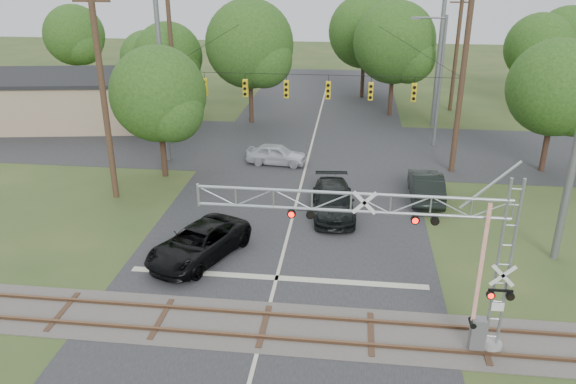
# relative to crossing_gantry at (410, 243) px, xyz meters

# --- Properties ---
(ground) EXTENTS (160.00, 160.00, 0.00)m
(ground) POSITION_rel_crossing_gantry_xyz_m (-5.05, -1.65, -4.09)
(ground) COLOR #314620
(ground) RESTS_ON ground
(road_main) EXTENTS (14.00, 90.00, 0.02)m
(road_main) POSITION_rel_crossing_gantry_xyz_m (-5.05, 8.35, -4.08)
(road_main) COLOR #252527
(road_main) RESTS_ON ground
(road_cross) EXTENTS (90.00, 12.00, 0.02)m
(road_cross) POSITION_rel_crossing_gantry_xyz_m (-5.05, 22.35, -4.08)
(road_cross) COLOR #252527
(road_cross) RESTS_ON ground
(railroad_track) EXTENTS (90.00, 3.20, 0.17)m
(railroad_track) POSITION_rel_crossing_gantry_xyz_m (-5.05, 0.35, -4.06)
(railroad_track) COLOR #4B4641
(railroad_track) RESTS_ON ground
(crossing_gantry) EXTENTS (10.78, 0.83, 6.52)m
(crossing_gantry) POSITION_rel_crossing_gantry_xyz_m (0.00, 0.00, 0.00)
(crossing_gantry) COLOR gray
(crossing_gantry) RESTS_ON ground
(traffic_signal_span) EXTENTS (19.34, 0.36, 11.50)m
(traffic_signal_span) POSITION_rel_crossing_gantry_xyz_m (-4.15, 18.35, 1.55)
(traffic_signal_span) COLOR slate
(traffic_signal_span) RESTS_ON ground
(pickup_black) EXTENTS (4.56, 6.07, 1.53)m
(pickup_black) POSITION_rel_crossing_gantry_xyz_m (-8.86, 5.23, -3.33)
(pickup_black) COLOR black
(pickup_black) RESTS_ON ground
(car_dark) EXTENTS (2.66, 5.52, 1.55)m
(car_dark) POSITION_rel_crossing_gantry_xyz_m (-2.93, 10.82, -3.32)
(car_dark) COLOR black
(car_dark) RESTS_ON ground
(sedan_silver) EXTENTS (4.17, 1.99, 1.38)m
(sedan_silver) POSITION_rel_crossing_gantry_xyz_m (-7.06, 18.37, -3.40)
(sedan_silver) COLOR silver
(sedan_silver) RESTS_ON ground
(suv_dark) EXTENTS (1.76, 4.96, 1.63)m
(suv_dark) POSITION_rel_crossing_gantry_xyz_m (2.25, 13.55, -3.28)
(suv_dark) COLOR black
(suv_dark) RESTS_ON ground
(commercial_building) EXTENTS (18.34, 11.40, 4.00)m
(commercial_building) POSITION_rel_crossing_gantry_xyz_m (-26.87, 26.37, -2.08)
(commercial_building) COLOR #9D8868
(commercial_building) RESTS_ON ground
(streetlight) EXTENTS (2.48, 0.26, 9.31)m
(streetlight) POSITION_rel_crossing_gantry_xyz_m (3.73, 23.57, 1.12)
(streetlight) COLOR slate
(streetlight) RESTS_ON ground
(utility_poles) EXTENTS (25.81, 27.77, 14.48)m
(utility_poles) POSITION_rel_crossing_gantry_xyz_m (-2.11, 21.02, 2.22)
(utility_poles) COLOR #3A231A
(utility_poles) RESTS_ON ground
(treeline) EXTENTS (53.96, 29.93, 10.03)m
(treeline) POSITION_rel_crossing_gantry_xyz_m (-3.93, 31.44, 1.72)
(treeline) COLOR #39241A
(treeline) RESTS_ON ground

